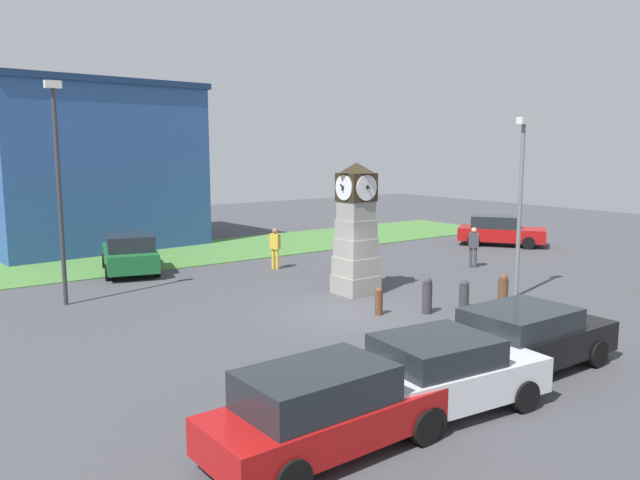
{
  "coord_description": "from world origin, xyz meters",
  "views": [
    {
      "loc": [
        -12.08,
        -14.61,
        5.14
      ],
      "look_at": [
        0.67,
        2.83,
        1.91
      ],
      "focal_mm": 35.0,
      "sensor_mm": 36.0,
      "label": 1
    }
  ],
  "objects_px": {
    "bollard_mid_row": "(464,294)",
    "pedestrian_by_cars": "(275,246)",
    "bollard_end_row": "(379,301)",
    "car_far_lot": "(500,230)",
    "car_by_building": "(526,337)",
    "bollard_near_tower": "(503,292)",
    "street_lamp_far_side": "(520,194)",
    "car_near_tower": "(444,371)",
    "street_lamp_near_road": "(59,180)",
    "clock_tower": "(356,233)",
    "bollard_far_row": "(427,295)",
    "car_navy_sedan": "(327,408)",
    "pedestrian_crossing_lot": "(473,244)",
    "car_silver_hatch": "(130,253)"
  },
  "relations": [
    {
      "from": "bollard_near_tower",
      "to": "street_lamp_far_side",
      "type": "xyz_separation_m",
      "value": [
        1.93,
        0.92,
        2.96
      ]
    },
    {
      "from": "bollard_mid_row",
      "to": "car_navy_sedan",
      "type": "height_order",
      "value": "car_navy_sedan"
    },
    {
      "from": "car_silver_hatch",
      "to": "pedestrian_by_cars",
      "type": "distance_m",
      "value": 5.98
    },
    {
      "from": "clock_tower",
      "to": "car_near_tower",
      "type": "xyz_separation_m",
      "value": [
        -4.85,
        -8.64,
        -1.39
      ]
    },
    {
      "from": "pedestrian_crossing_lot",
      "to": "clock_tower",
      "type": "bearing_deg",
      "value": -173.9
    },
    {
      "from": "car_navy_sedan",
      "to": "bollard_mid_row",
      "type": "bearing_deg",
      "value": 28.47
    },
    {
      "from": "bollard_mid_row",
      "to": "street_lamp_near_road",
      "type": "bearing_deg",
      "value": 141.4
    },
    {
      "from": "car_silver_hatch",
      "to": "street_lamp_far_side",
      "type": "xyz_separation_m",
      "value": [
        9.37,
        -11.99,
        2.73
      ]
    },
    {
      "from": "car_silver_hatch",
      "to": "car_far_lot",
      "type": "bearing_deg",
      "value": -13.35
    },
    {
      "from": "pedestrian_crossing_lot",
      "to": "car_navy_sedan",
      "type": "bearing_deg",
      "value": -147.63
    },
    {
      "from": "clock_tower",
      "to": "car_near_tower",
      "type": "relative_size",
      "value": 1.14
    },
    {
      "from": "clock_tower",
      "to": "bollard_end_row",
      "type": "bearing_deg",
      "value": -114.98
    },
    {
      "from": "car_far_lot",
      "to": "car_by_building",
      "type": "bearing_deg",
      "value": -140.35
    },
    {
      "from": "bollard_mid_row",
      "to": "pedestrian_by_cars",
      "type": "height_order",
      "value": "pedestrian_by_cars"
    },
    {
      "from": "street_lamp_far_side",
      "to": "bollard_mid_row",
      "type": "bearing_deg",
      "value": -178.68
    },
    {
      "from": "pedestrian_crossing_lot",
      "to": "bollard_near_tower",
      "type": "bearing_deg",
      "value": -132.61
    },
    {
      "from": "clock_tower",
      "to": "car_by_building",
      "type": "bearing_deg",
      "value": -100.97
    },
    {
      "from": "car_navy_sedan",
      "to": "car_near_tower",
      "type": "bearing_deg",
      "value": 1.48
    },
    {
      "from": "car_far_lot",
      "to": "street_lamp_near_road",
      "type": "relative_size",
      "value": 0.65
    },
    {
      "from": "bollard_end_row",
      "to": "car_silver_hatch",
      "type": "height_order",
      "value": "car_silver_hatch"
    },
    {
      "from": "bollard_far_row",
      "to": "pedestrian_crossing_lot",
      "type": "height_order",
      "value": "pedestrian_crossing_lot"
    },
    {
      "from": "bollard_end_row",
      "to": "pedestrian_crossing_lot",
      "type": "relative_size",
      "value": 0.5
    },
    {
      "from": "car_near_tower",
      "to": "car_silver_hatch",
      "type": "bearing_deg",
      "value": 91.07
    },
    {
      "from": "car_navy_sedan",
      "to": "street_lamp_near_road",
      "type": "xyz_separation_m",
      "value": [
        -0.94,
        13.1,
        3.33
      ]
    },
    {
      "from": "street_lamp_near_road",
      "to": "bollard_mid_row",
      "type": "bearing_deg",
      "value": -38.6
    },
    {
      "from": "car_near_tower",
      "to": "street_lamp_far_side",
      "type": "bearing_deg",
      "value": 28.84
    },
    {
      "from": "bollard_end_row",
      "to": "car_silver_hatch",
      "type": "xyz_separation_m",
      "value": [
        -3.95,
        10.95,
        0.39
      ]
    },
    {
      "from": "bollard_far_row",
      "to": "car_by_building",
      "type": "bearing_deg",
      "value": -109.3
    },
    {
      "from": "clock_tower",
      "to": "street_lamp_near_road",
      "type": "height_order",
      "value": "street_lamp_near_road"
    },
    {
      "from": "bollard_end_row",
      "to": "car_far_lot",
      "type": "height_order",
      "value": "car_far_lot"
    },
    {
      "from": "car_far_lot",
      "to": "street_lamp_far_side",
      "type": "relative_size",
      "value": 0.76
    },
    {
      "from": "clock_tower",
      "to": "car_navy_sedan",
      "type": "relative_size",
      "value": 1.0
    },
    {
      "from": "bollard_near_tower",
      "to": "pedestrian_crossing_lot",
      "type": "distance_m",
      "value": 7.28
    },
    {
      "from": "car_near_tower",
      "to": "street_lamp_near_road",
      "type": "bearing_deg",
      "value": 106.53
    },
    {
      "from": "bollard_near_tower",
      "to": "bollard_mid_row",
      "type": "distance_m",
      "value": 1.2
    },
    {
      "from": "pedestrian_by_cars",
      "to": "street_lamp_near_road",
      "type": "bearing_deg",
      "value": -172.83
    },
    {
      "from": "clock_tower",
      "to": "street_lamp_near_road",
      "type": "xyz_separation_m",
      "value": [
        -8.72,
        4.38,
        1.95
      ]
    },
    {
      "from": "clock_tower",
      "to": "car_by_building",
      "type": "distance_m",
      "value": 8.47
    },
    {
      "from": "clock_tower",
      "to": "pedestrian_by_cars",
      "type": "bearing_deg",
      "value": 89.01
    },
    {
      "from": "clock_tower",
      "to": "car_silver_hatch",
      "type": "height_order",
      "value": "clock_tower"
    },
    {
      "from": "bollard_far_row",
      "to": "car_near_tower",
      "type": "relative_size",
      "value": 0.28
    },
    {
      "from": "car_navy_sedan",
      "to": "car_far_lot",
      "type": "bearing_deg",
      "value": 31.3
    },
    {
      "from": "bollard_far_row",
      "to": "street_lamp_near_road",
      "type": "height_order",
      "value": "street_lamp_near_road"
    },
    {
      "from": "car_navy_sedan",
      "to": "bollard_near_tower",
      "type": "bearing_deg",
      "value": 22.38
    },
    {
      "from": "street_lamp_far_side",
      "to": "clock_tower",
      "type": "bearing_deg",
      "value": 138.9
    },
    {
      "from": "bollard_mid_row",
      "to": "pedestrian_crossing_lot",
      "type": "xyz_separation_m",
      "value": [
        5.75,
        4.49,
        0.51
      ]
    },
    {
      "from": "car_near_tower",
      "to": "car_far_lot",
      "type": "bearing_deg",
      "value": 35.1
    },
    {
      "from": "car_near_tower",
      "to": "car_silver_hatch",
      "type": "relative_size",
      "value": 0.88
    },
    {
      "from": "street_lamp_near_road",
      "to": "pedestrian_by_cars",
      "type": "bearing_deg",
      "value": 7.17
    },
    {
      "from": "clock_tower",
      "to": "car_far_lot",
      "type": "distance_m",
      "value": 13.78
    }
  ]
}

